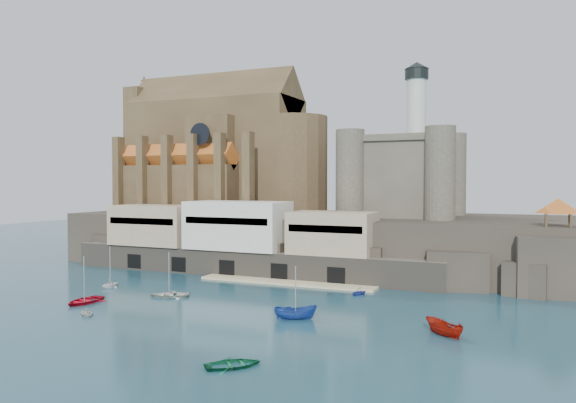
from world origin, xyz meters
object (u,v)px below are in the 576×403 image
(castle_keep, at_px, (404,172))
(boat_2, at_px, (296,319))
(church, at_px, (221,156))
(boat_0, at_px, (84,303))
(boat_1, at_px, (87,316))
(pavilion, at_px, (558,208))

(castle_keep, height_order, boat_2, castle_keep)
(church, bearing_deg, boat_0, -81.95)
(boat_1, bearing_deg, pavilion, -32.44)
(pavilion, height_order, boat_2, pavilion)
(church, distance_m, pavilion, 68.65)
(pavilion, xyz_separation_m, boat_0, (-59.28, -32.61, -12.73))
(church, bearing_deg, pavilion, -13.48)
(pavilion, bearing_deg, castle_keep, 149.82)
(church, xyz_separation_m, castle_keep, (40.21, -0.78, -3.81))
(pavilion, bearing_deg, boat_1, -144.66)
(boat_1, relative_size, boat_2, 0.52)
(boat_0, xyz_separation_m, boat_1, (5.57, -5.47, 0.00))
(church, height_order, pavilion, church)
(castle_keep, height_order, boat_0, castle_keep)
(boat_0, distance_m, boat_1, 7.81)
(church, height_order, boat_0, church)
(boat_1, distance_m, boat_2, 25.87)
(boat_0, xyz_separation_m, boat_2, (29.88, 3.36, 0.00))
(boat_1, bearing_deg, castle_keep, -5.38)
(church, xyz_separation_m, boat_2, (36.73, -45.11, -22.13))
(boat_1, height_order, boat_2, boat_2)
(boat_1, bearing_deg, church, 35.19)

